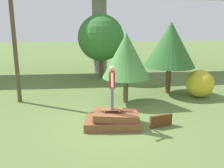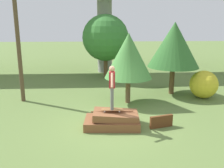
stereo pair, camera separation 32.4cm
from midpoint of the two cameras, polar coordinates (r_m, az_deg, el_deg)
The scene contains 11 objects.
ground_plane at distance 9.70m, azimuth -0.95°, elevation -9.67°, with size 80.00×80.00×0.00m, color olive.
scrap_pile at distance 9.59m, azimuth -0.66°, elevation -8.21°, with size 2.15×1.34×0.63m.
scrap_plank_loose at distance 9.75m, azimuth 10.19°, elevation -8.28°, with size 0.92×0.37×0.47m.
skateboard at distance 9.39m, azimuth -0.99°, elevation -5.85°, with size 0.80×0.26×0.09m.
skater at distance 9.10m, azimuth -1.02°, elevation -0.14°, with size 0.23×1.08×1.64m.
highway_overpass at distance 19.49m, azimuth -3.46°, elevation 18.61°, with size 44.00×3.99×6.21m.
utility_pole at distance 12.75m, azimuth -22.55°, elevation 13.55°, with size 1.30×0.20×7.76m.
tree_behind_left at distance 11.90m, azimuth 2.47°, elevation 6.47°, with size 2.28×2.28×3.40m.
tree_behind_right at distance 13.82m, azimuth 12.53°, elevation 8.78°, with size 2.75×2.75×3.89m.
tree_mid_back at distance 17.26m, azimuth -3.09°, elevation 10.48°, with size 3.15×3.15×4.38m.
bush_yellow_flowering at distance 13.85m, azimuth 18.82°, elevation 0.10°, with size 1.44×1.44×1.44m.
Camera 1 is at (-0.80, -8.82, 3.94)m, focal length 40.00 mm.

